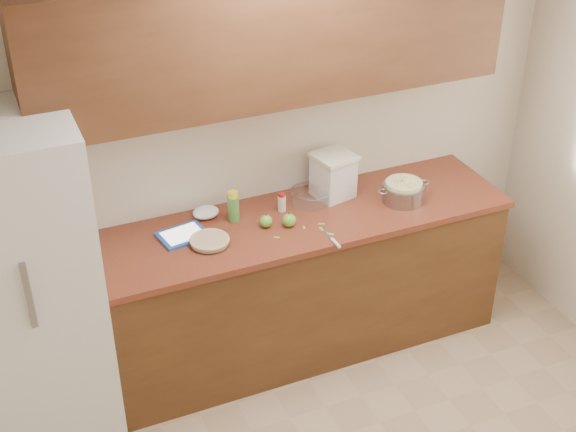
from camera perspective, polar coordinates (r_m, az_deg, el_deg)
name	(u,v)px	position (r m, az deg, el deg)	size (l,w,h in m)	color
room_shell	(432,319)	(3.25, 10.21, -7.25)	(3.60, 3.60, 3.60)	tan
counter_run	(286,286)	(4.78, -0.15, -5.00)	(2.64, 0.68, 0.92)	#583418
upper_cabinets	(274,35)	(4.21, -1.03, 12.72)	(2.60, 0.34, 0.70)	#5A311B
fridge	(25,287)	(4.25, -18.19, -4.82)	(0.70, 0.70, 1.80)	silver
pie	(210,241)	(4.33, -5.60, -1.78)	(0.22, 0.22, 0.04)	silver
colander	(403,192)	(4.73, 8.21, 1.73)	(0.33, 0.25, 0.12)	gray
flour_canister	(333,175)	(4.71, 3.24, 2.93)	(0.26, 0.26, 0.27)	silver
tablet	(183,235)	(4.42, -7.49, -1.36)	(0.29, 0.24, 0.02)	#214AA0
paring_knife	(335,242)	(4.33, 3.34, -1.85)	(0.02, 0.19, 0.02)	gray
lemon_bottle	(233,207)	(4.49, -3.91, 0.68)	(0.07, 0.07, 0.18)	#4C8C38
cinnamon_shaker	(282,202)	(4.59, -0.44, 0.98)	(0.05, 0.05, 0.11)	beige
vanilla_bottle	(322,190)	(4.72, 2.42, 1.86)	(0.04, 0.04, 0.11)	black
mixing_bowl	(310,196)	(4.67, 1.58, 1.45)	(0.23, 0.23, 0.09)	silver
paper_towel	(206,212)	(4.56, -5.86, 0.26)	(0.15, 0.12, 0.06)	white
apple_left	(266,221)	(4.45, -1.57, -0.37)	(0.07, 0.07, 0.08)	#65AE30
apple_center	(289,220)	(4.45, 0.08, -0.30)	(0.08, 0.08, 0.09)	#65AE30
peel_a	(304,228)	(4.46, 1.15, -0.83)	(0.03, 0.01, 0.00)	#7FA852
peel_b	(277,237)	(4.37, -0.82, -1.52)	(0.03, 0.01, 0.00)	#7FA852
peel_c	(321,229)	(4.45, 2.39, -0.93)	(0.04, 0.02, 0.00)	#7FA852
peel_d	(330,234)	(4.41, 3.03, -1.29)	(0.04, 0.02, 0.00)	#7FA852
peel_e	(321,224)	(4.49, 2.39, -0.56)	(0.04, 0.01, 0.00)	#7FA852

